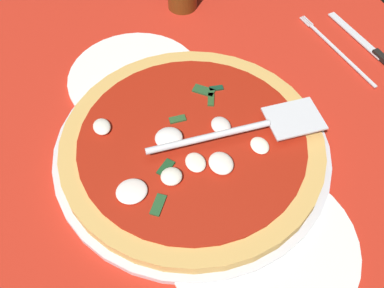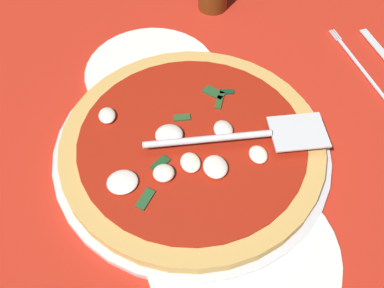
{
  "view_description": "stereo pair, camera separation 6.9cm",
  "coord_description": "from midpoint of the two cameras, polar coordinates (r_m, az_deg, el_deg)",
  "views": [
    {
      "loc": [
        39.21,
        -11.56,
        57.4
      ],
      "look_at": [
        1.26,
        4.8,
        2.42
      ],
      "focal_mm": 42.92,
      "sensor_mm": 36.0,
      "label": 1
    },
    {
      "loc": [
        41.4,
        -5.05,
        57.4
      ],
      "look_at": [
        1.26,
        4.8,
        2.42
      ],
      "focal_mm": 42.92,
      "sensor_mm": 36.0,
      "label": 2
    }
  ],
  "objects": [
    {
      "name": "pizza_pan",
      "position": [
        0.7,
        2.8,
        -1.0
      ],
      "size": [
        41.93,
        41.93,
        1.32
      ],
      "primitive_type": "cylinder",
      "color": "silver",
      "rests_on": "ground_plane"
    },
    {
      "name": "dinner_plate_right",
      "position": [
        0.63,
        9.58,
        -13.65
      ],
      "size": [
        25.56,
        25.56,
        1.0
      ],
      "primitive_type": "cylinder",
      "color": "white",
      "rests_on": "ground_plane"
    },
    {
      "name": "checker_pattern",
      "position": [
        0.71,
        -1.25,
        -1.29
      ],
      "size": [
        110.45,
        110.45,
        0.1
      ],
      "color": "silver",
      "rests_on": "ground_plane"
    },
    {
      "name": "pizza",
      "position": [
        0.69,
        2.8,
        -0.24
      ],
      "size": [
        39.64,
        39.64,
        3.32
      ],
      "color": "tan",
      "rests_on": "pizza_pan"
    },
    {
      "name": "ground_plane",
      "position": [
        0.71,
        -1.25,
        -1.5
      ],
      "size": [
        110.45,
        110.45,
        0.8
      ],
      "primitive_type": "cube",
      "color": "red"
    },
    {
      "name": "place_setting_far",
      "position": [
        0.89,
        24.44,
        8.05
      ],
      "size": [
        22.76,
        14.25,
        1.4
      ],
      "rotation": [
        0.0,
        0.0,
        3.22
      ],
      "color": "white",
      "rests_on": "ground_plane"
    },
    {
      "name": "pizza_server",
      "position": [
        0.67,
        10.09,
        0.84
      ],
      "size": [
        7.44,
        27.07,
        1.0
      ],
      "rotation": [
        0.0,
        0.0,
        1.45
      ],
      "color": "silver",
      "rests_on": "pizza"
    },
    {
      "name": "dinner_plate_left",
      "position": [
        0.81,
        -2.72,
        8.76
      ],
      "size": [
        23.0,
        23.0,
        1.0
      ],
      "primitive_type": "cylinder",
      "color": "white",
      "rests_on": "ground_plane"
    }
  ]
}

